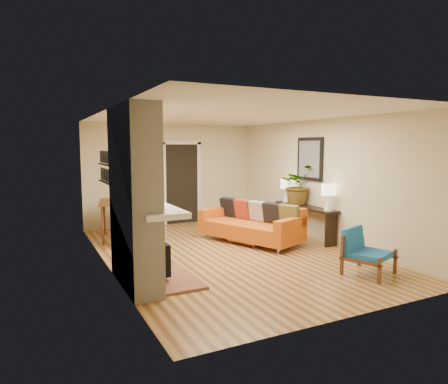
{
  "coord_description": "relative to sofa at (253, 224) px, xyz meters",
  "views": [
    {
      "loc": [
        -3.41,
        -6.66,
        2.03
      ],
      "look_at": [
        0.0,
        0.2,
        1.15
      ],
      "focal_mm": 32.0,
      "sensor_mm": 36.0,
      "label": 1
    }
  ],
  "objects": [
    {
      "name": "houseplant",
      "position": [
        1.18,
        0.02,
        0.79
      ],
      "size": [
        0.9,
        0.81,
        0.89
      ],
      "primitive_type": "imported",
      "rotation": [
        0.0,
        0.0,
        0.15
      ],
      "color": "#1E5919",
      "rests_on": "console_table"
    },
    {
      "name": "ottoman",
      "position": [
        -0.1,
        -0.1,
        -0.17
      ],
      "size": [
        0.93,
        0.93,
        0.36
      ],
      "color": "silver",
      "rests_on": "ground"
    },
    {
      "name": "lamp_far",
      "position": [
        1.19,
        0.45,
        0.68
      ],
      "size": [
        0.3,
        0.3,
        0.54
      ],
      "color": "white",
      "rests_on": "console_table"
    },
    {
      "name": "fireplace",
      "position": [
        -2.88,
        -1.58,
        0.86
      ],
      "size": [
        1.09,
        1.68,
        2.6
      ],
      "color": "white",
      "rests_on": "ground"
    },
    {
      "name": "dining_table",
      "position": [
        -2.45,
        1.5,
        0.3
      ],
      "size": [
        1.09,
        1.97,
        1.03
      ],
      "color": "brown",
      "rests_on": "ground"
    },
    {
      "name": "blue_chair",
      "position": [
        0.49,
        -2.65,
        0.01
      ],
      "size": [
        0.89,
        0.88,
        0.73
      ],
      "color": "brown",
      "rests_on": "ground"
    },
    {
      "name": "lamp_near",
      "position": [
        1.19,
        -0.99,
        0.68
      ],
      "size": [
        0.3,
        0.3,
        0.54
      ],
      "color": "white",
      "rests_on": "console_table"
    },
    {
      "name": "console_table",
      "position": [
        1.19,
        -0.26,
        0.2
      ],
      "size": [
        0.34,
        1.85,
        0.72
      ],
      "color": "black",
      "rests_on": "ground"
    },
    {
      "name": "room_shell",
      "position": [
        -0.27,
        2.05,
        0.86
      ],
      "size": [
        6.5,
        6.5,
        6.5
      ],
      "color": "tan",
      "rests_on": "ground"
    },
    {
      "name": "sofa",
      "position": [
        0.0,
        0.0,
        0.0
      ],
      "size": [
        1.69,
        2.39,
        0.87
      ],
      "color": "silver",
      "rests_on": "ground"
    }
  ]
}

